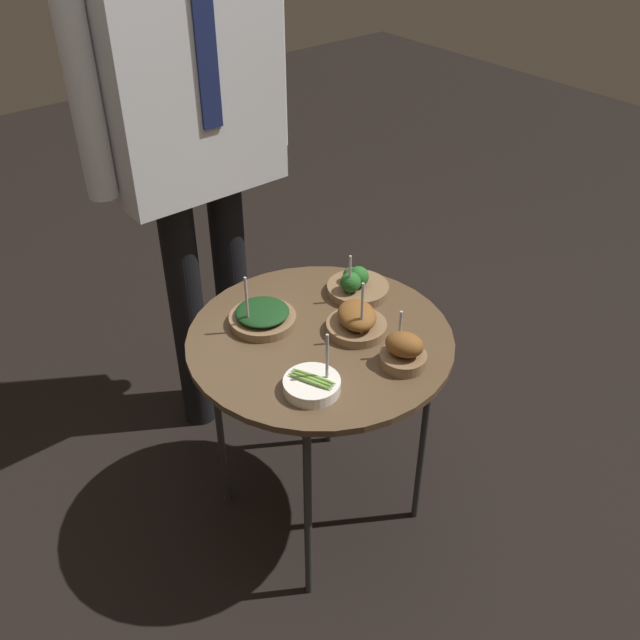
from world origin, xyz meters
The scene contains 8 objects.
ground_plane centered at (0.00, 0.00, 0.00)m, with size 8.00×8.00×0.00m, color black.
serving_cart centered at (0.00, 0.00, 0.60)m, with size 0.67×0.67×0.65m.
bowl_roast_front_left centered at (0.08, -0.04, 0.68)m, with size 0.15×0.15×0.17m.
bowl_spinach_back_left centered at (-0.08, 0.13, 0.67)m, with size 0.17×0.17×0.16m.
bowl_asparagus_front_right centered at (-0.14, -0.15, 0.66)m, with size 0.13×0.13×0.15m.
bowl_roast_far_rim centered at (0.08, -0.21, 0.68)m, with size 0.11×0.11×0.13m.
bowl_broccoli_near_rim centered at (0.20, 0.09, 0.68)m, with size 0.17×0.17×0.14m.
waiter_figure centered at (0.01, 0.57, 1.08)m, with size 0.63×0.24×1.71m.
Camera 1 is at (-0.89, -1.10, 1.72)m, focal length 40.00 mm.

